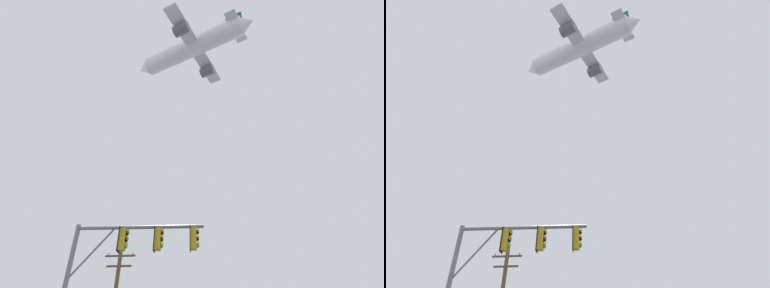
% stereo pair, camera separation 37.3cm
% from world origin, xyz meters
% --- Properties ---
extents(signal_pole_near, '(5.62, 0.57, 6.40)m').
position_xyz_m(signal_pole_near, '(-3.60, 6.32, 4.94)').
color(signal_pole_near, slate).
rests_on(signal_pole_near, ground).
extents(airplane, '(20.92, 16.16, 5.92)m').
position_xyz_m(airplane, '(-2.20, 24.83, 43.83)').
color(airplane, white).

